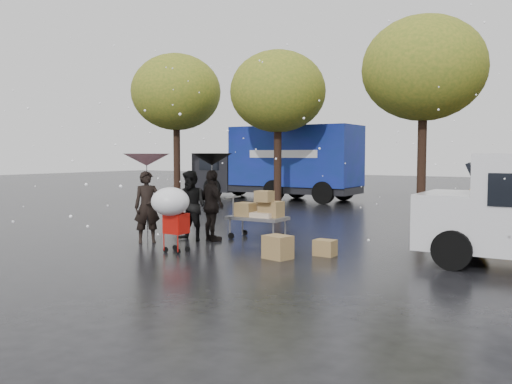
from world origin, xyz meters
The scene contains 12 objects.
ground centered at (0.00, 0.00, 0.00)m, with size 90.00×90.00×0.00m, color black.
person_pink centered at (-1.52, 0.05, 0.89)m, with size 0.65×0.42×1.77m, color black.
person_middle centered at (-0.83, 0.90, 0.89)m, with size 0.86×0.67×1.77m, color black.
person_black centered at (-0.31, 1.09, 0.90)m, with size 1.05×0.44×1.79m, color black.
umbrella_pink centered at (-1.52, 0.05, 2.05)m, with size 1.14×1.14×2.20m.
umbrella_black centered at (-0.31, 1.09, 2.06)m, with size 1.03×1.03×2.21m.
vendor_cart centered at (0.58, 1.93, 0.73)m, with size 1.52×0.80×1.27m.
shopping_cart centered at (-0.06, -0.74, 1.06)m, with size 0.84×0.84×1.46m.
blue_truck centered at (-5.07, 12.98, 1.76)m, with size 8.30×2.60×3.50m.
box_ground_near centered at (2.24, -0.05, 0.24)m, with size 0.54×0.44×0.49m, color brown.
box_ground_far centered at (2.94, 0.78, 0.17)m, with size 0.44×0.35×0.35m, color brown.
tree_row centered at (-0.47, 10.00, 5.02)m, with size 21.60×4.40×7.12m.
Camera 1 is at (7.79, -9.80, 2.19)m, focal length 38.00 mm.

